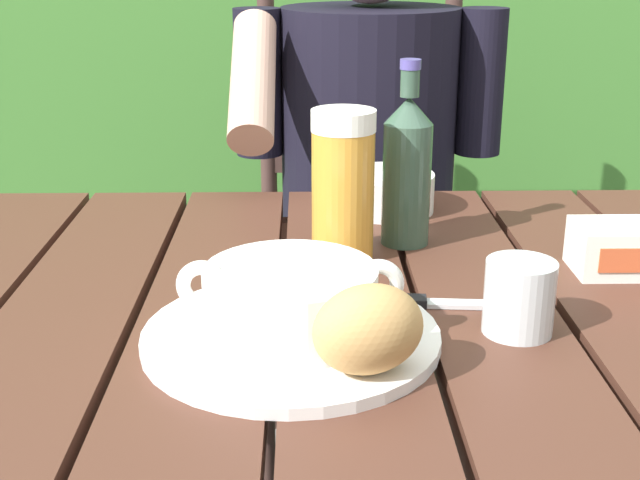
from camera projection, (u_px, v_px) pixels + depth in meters
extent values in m
cube|color=#4B2B1F|center=(74.00, 314.00, 0.94)|extent=(0.14, 0.83, 0.04)
cube|color=#4B2B1F|center=(211.00, 313.00, 0.94)|extent=(0.14, 0.83, 0.04)
cube|color=#4B2B1F|center=(347.00, 312.00, 0.94)|extent=(0.14, 0.83, 0.04)
cube|color=#4B2B1F|center=(482.00, 311.00, 0.94)|extent=(0.14, 0.83, 0.04)
cube|color=#4B2B1F|center=(617.00, 310.00, 0.95)|extent=(0.14, 0.83, 0.04)
cube|color=#4B2B1F|center=(335.00, 244.00, 1.32)|extent=(1.30, 0.03, 0.08)
cube|color=#407A31|center=(320.00, 68.00, 2.44)|extent=(4.01, 0.60, 1.58)
cylinder|color=#4C3823|center=(99.00, 0.00, 2.51)|extent=(0.10, 0.10, 1.94)
cylinder|color=#4C3823|center=(21.00, 44.00, 2.55)|extent=(0.10, 0.10, 1.68)
cylinder|color=#4C3823|center=(156.00, 47.00, 2.56)|extent=(0.10, 0.10, 1.66)
cylinder|color=#432C28|center=(465.00, 423.00, 1.69)|extent=(0.04, 0.04, 0.47)
cylinder|color=#432C28|center=(266.00, 425.00, 1.68)|extent=(0.04, 0.04, 0.47)
cylinder|color=#432C28|center=(437.00, 338.00, 2.04)|extent=(0.04, 0.04, 0.47)
cylinder|color=#432C28|center=(272.00, 340.00, 2.04)|extent=(0.04, 0.04, 0.47)
cube|color=#432C28|center=(362.00, 274.00, 1.78)|extent=(0.43, 0.41, 0.02)
cylinder|color=#432C28|center=(448.00, 124.00, 1.87)|extent=(0.04, 0.04, 0.58)
cylinder|color=#432C28|center=(268.00, 124.00, 1.86)|extent=(0.04, 0.04, 0.58)
cube|color=#432C28|center=(357.00, 162.00, 1.89)|extent=(0.39, 0.02, 0.04)
cube|color=#432C28|center=(358.00, 98.00, 1.85)|extent=(0.39, 0.02, 0.04)
cube|color=#432C28|center=(359.00, 30.00, 1.80)|extent=(0.39, 0.02, 0.04)
cylinder|color=black|center=(415.00, 460.00, 1.58)|extent=(0.11, 0.11, 0.45)
cylinder|color=black|center=(415.00, 298.00, 1.58)|extent=(0.13, 0.40, 0.13)
cylinder|color=black|center=(324.00, 461.00, 1.58)|extent=(0.11, 0.11, 0.45)
cylinder|color=black|center=(323.00, 299.00, 1.58)|extent=(0.13, 0.40, 0.13)
cylinder|color=black|center=(368.00, 150.00, 1.59)|extent=(0.32, 0.32, 0.52)
cylinder|color=black|center=(481.00, 82.00, 1.53)|extent=(0.08, 0.08, 0.26)
cylinder|color=black|center=(258.00, 83.00, 1.52)|extent=(0.08, 0.08, 0.26)
cylinder|color=tan|center=(253.00, 80.00, 1.36)|extent=(0.07, 0.25, 0.21)
cylinder|color=white|center=(291.00, 336.00, 0.83)|extent=(0.29, 0.29, 0.01)
cylinder|color=white|center=(291.00, 300.00, 0.82)|extent=(0.17, 0.17, 0.06)
cylinder|color=#A24926|center=(290.00, 286.00, 0.81)|extent=(0.15, 0.15, 0.01)
torus|color=white|center=(202.00, 285.00, 0.81)|extent=(0.05, 0.01, 0.05)
torus|color=white|center=(378.00, 284.00, 0.81)|extent=(0.05, 0.01, 0.05)
ellipsoid|color=tan|center=(368.00, 329.00, 0.74)|extent=(0.13, 0.11, 0.08)
cylinder|color=gold|center=(340.00, 196.00, 1.03)|extent=(0.08, 0.08, 0.16)
cylinder|color=white|center=(341.00, 120.00, 1.00)|extent=(0.08, 0.08, 0.03)
cylinder|color=#354F3E|center=(406.00, 184.00, 1.08)|extent=(0.06, 0.06, 0.16)
cone|color=#354F3E|center=(409.00, 110.00, 1.05)|extent=(0.06, 0.06, 0.03)
cylinder|color=#354F3E|center=(410.00, 83.00, 1.03)|extent=(0.02, 0.02, 0.03)
cylinder|color=#4F4694|center=(411.00, 64.00, 1.03)|extent=(0.03, 0.03, 0.01)
cylinder|color=silver|center=(519.00, 297.00, 0.84)|extent=(0.07, 0.07, 0.07)
cube|color=white|center=(619.00, 248.00, 1.00)|extent=(0.11, 0.08, 0.06)
cube|color=#D35831|center=(632.00, 260.00, 0.96)|extent=(0.07, 0.00, 0.03)
cube|color=silver|center=(456.00, 304.00, 0.91)|extent=(0.12, 0.03, 0.00)
cube|color=black|center=(397.00, 301.00, 0.91)|extent=(0.06, 0.03, 0.01)
cylinder|color=white|center=(387.00, 192.00, 1.22)|extent=(0.14, 0.14, 0.06)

